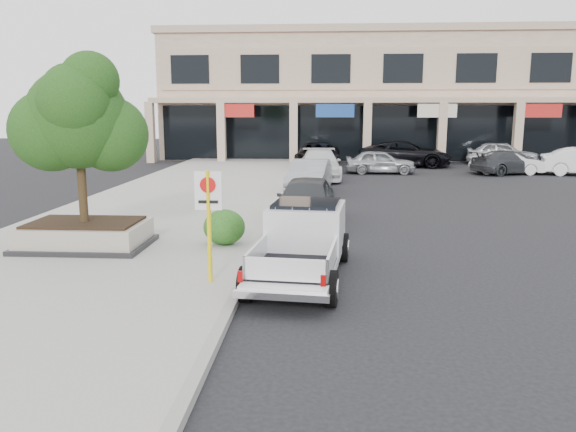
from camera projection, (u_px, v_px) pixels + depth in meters
The scene contains 18 objects.
ground at pixel (317, 281), 12.14m from camera, with size 120.00×120.00×0.00m, color black.
sidewalk at pixel (151, 221), 18.36m from camera, with size 8.00×52.00×0.15m, color gray.
curb at pixel (271, 222), 18.11m from camera, with size 0.20×52.00×0.15m, color gray.
strip_mall at pixel (426, 96), 44.01m from camera, with size 40.55×12.43×9.50m.
planter at pixel (86, 235), 14.48m from camera, with size 3.20×2.20×0.68m.
planter_tree at pixel (85, 119), 14.07m from camera, with size 2.90×2.55×4.00m.
no_parking_sign at pixel (209, 211), 11.28m from camera, with size 0.55×0.09×2.30m.
hedge at pixel (224, 227), 14.71m from camera, with size 1.10×0.99×0.94m, color #174614.
pickup_truck at pixel (301, 244), 12.15m from camera, with size 1.86×5.02×1.58m, color silver, non-canonical shape.
curb_car_a at pixel (306, 200), 18.35m from camera, with size 1.77×4.41×1.50m, color #2F3234.
curb_car_b at pixel (309, 177), 24.66m from camera, with size 1.57×4.50×1.48m, color #93959A.
curb_car_c at pixel (320, 164), 29.99m from camera, with size 2.17×5.34×1.55m, color silver.
curb_car_d at pixel (318, 156), 35.45m from camera, with size 2.69×5.82×1.62m, color black.
lot_car_a at pixel (380, 162), 32.50m from camera, with size 1.62×4.04×1.38m, color #93969A.
lot_car_b at pixel (507, 163), 32.30m from camera, with size 1.40×4.03×1.33m, color silver.
lot_car_c at pixel (510, 162), 32.22m from camera, with size 1.91×4.69×1.36m, color #303235.
lot_car_d at pixel (405, 154), 36.57m from camera, with size 2.75×5.97×1.66m, color black.
lot_car_e at pixel (502, 153), 37.64m from camera, with size 1.87×4.65×1.58m, color #A0A1A8.
Camera 1 is at (0.14, -11.68, 3.64)m, focal length 35.00 mm.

